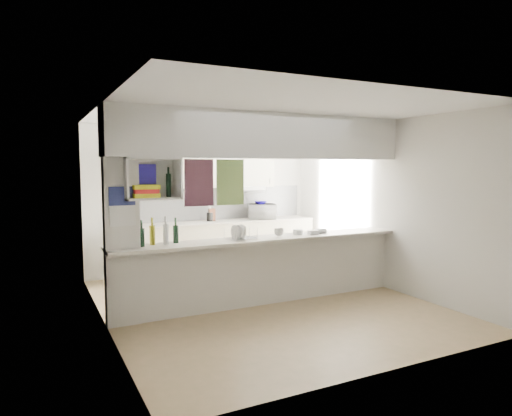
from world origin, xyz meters
TOP-DOWN VIEW (x-y plane):
  - floor at (0.00, 0.00)m, footprint 4.80×4.80m
  - ceiling at (0.00, 0.00)m, footprint 4.80×4.80m
  - wall_back at (0.00, 2.40)m, footprint 4.20×0.00m
  - wall_left at (-2.10, 0.00)m, footprint 0.00×4.80m
  - wall_right at (2.10, 0.00)m, footprint 0.00×4.80m
  - servery_partition at (-0.17, 0.00)m, footprint 4.20×0.50m
  - cubby_shelf at (-1.57, -0.06)m, footprint 0.65×0.35m
  - kitchen_run at (0.16, 2.14)m, footprint 3.60×0.63m
  - microwave at (1.04, 2.06)m, footprint 0.59×0.49m
  - bowl at (1.00, 2.05)m, footprint 0.22×0.22m
  - dish_rack at (-0.33, 0.03)m, footprint 0.43×0.35m
  - cup at (0.22, -0.04)m, footprint 0.15×0.15m
  - wine_bottles at (-1.43, 0.07)m, footprint 0.52×0.15m
  - plastic_tubs at (0.75, 0.02)m, footprint 0.54×0.22m
  - utensil_jar at (0.03, 2.15)m, footprint 0.11×0.11m
  - knife_block at (0.08, 2.18)m, footprint 0.12×0.10m

SIDE VIEW (x-z plane):
  - floor at x=0.00m, z-range 0.00..0.00m
  - kitchen_run at x=0.16m, z-range -0.29..1.95m
  - plastic_tubs at x=0.75m, z-range 0.92..0.99m
  - cup at x=0.22m, z-range 0.94..1.04m
  - utensil_jar at x=0.03m, z-range 0.92..1.08m
  - dish_rack at x=-0.33m, z-range 0.90..1.10m
  - knife_block at x=0.08m, z-range 0.92..1.14m
  - wine_bottles at x=-1.43m, z-range 0.87..1.23m
  - microwave at x=1.04m, z-range 0.92..1.20m
  - bowl at x=1.00m, z-range 1.20..1.25m
  - wall_back at x=0.00m, z-range -0.80..3.40m
  - wall_left at x=-2.10m, z-range -1.10..3.70m
  - wall_right at x=2.10m, z-range -1.10..3.70m
  - servery_partition at x=-0.17m, z-range 0.36..2.96m
  - cubby_shelf at x=-1.57m, z-range 1.46..1.96m
  - ceiling at x=0.00m, z-range 2.60..2.60m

